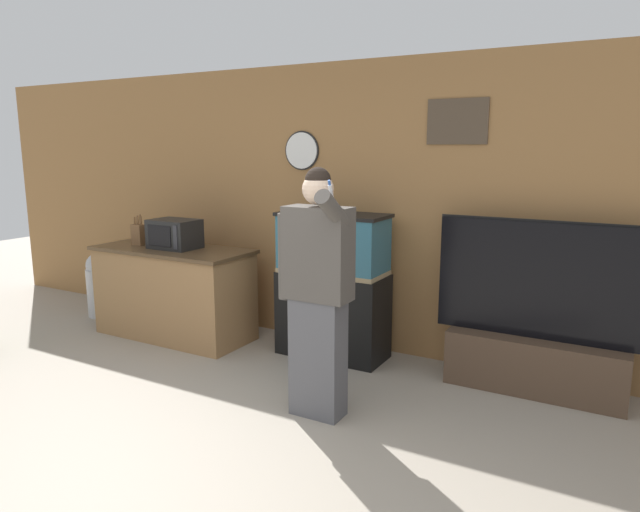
% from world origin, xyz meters
% --- Properties ---
extents(wall_back_paneled, '(10.00, 0.08, 2.60)m').
position_xyz_m(wall_back_paneled, '(-0.00, 2.86, 1.30)').
color(wall_back_paneled, olive).
rests_on(wall_back_paneled, ground_plane).
extents(counter_island, '(1.60, 0.69, 0.89)m').
position_xyz_m(counter_island, '(-1.82, 2.20, 0.44)').
color(counter_island, olive).
rests_on(counter_island, ground_plane).
extents(microwave, '(0.46, 0.33, 0.28)m').
position_xyz_m(microwave, '(-1.79, 2.21, 1.03)').
color(microwave, black).
rests_on(microwave, counter_island).
extents(knife_block, '(0.13, 0.09, 0.30)m').
position_xyz_m(knife_block, '(-2.25, 2.18, 1.00)').
color(knife_block, brown).
rests_on(knife_block, counter_island).
extents(aquarium_on_stand, '(0.96, 0.44, 1.29)m').
position_xyz_m(aquarium_on_stand, '(-0.20, 2.49, 0.65)').
color(aquarium_on_stand, black).
rests_on(aquarium_on_stand, ground_plane).
extents(tv_on_stand, '(1.57, 0.40, 1.32)m').
position_xyz_m(tv_on_stand, '(1.51, 2.58, 0.38)').
color(tv_on_stand, '#4C3828').
rests_on(tv_on_stand, ground_plane).
extents(person_standing, '(0.54, 0.41, 1.73)m').
position_xyz_m(person_standing, '(0.25, 1.41, 0.90)').
color(person_standing, '#515156').
rests_on(person_standing, ground_plane).
extents(trash_bin, '(0.31, 0.31, 0.72)m').
position_xyz_m(trash_bin, '(-3.02, 2.32, 0.37)').
color(trash_bin, '#B7B7BC').
rests_on(trash_bin, ground_plane).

